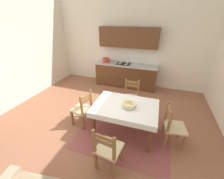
{
  "coord_description": "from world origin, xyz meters",
  "views": [
    {
      "loc": [
        1.19,
        -2.58,
        2.46
      ],
      "look_at": [
        0.22,
        0.18,
        0.95
      ],
      "focal_mm": 22.25,
      "sensor_mm": 36.0,
      "label": 1
    }
  ],
  "objects_px": {
    "dining_chair_camera_side": "(108,149)",
    "dining_chair_kitchen_side": "(131,97)",
    "kitchen_cabinetry": "(126,65)",
    "dining_chair_window_side": "(173,127)",
    "dining_chair_tv_side": "(83,109)",
    "fruit_bowl": "(129,104)",
    "dining_table": "(125,110)"
  },
  "relations": [
    {
      "from": "dining_chair_window_side",
      "to": "fruit_bowl",
      "type": "bearing_deg",
      "value": -177.27
    },
    {
      "from": "kitchen_cabinetry",
      "to": "fruit_bowl",
      "type": "xyz_separation_m",
      "value": [
        0.72,
        -2.6,
        -0.04
      ]
    },
    {
      "from": "fruit_bowl",
      "to": "dining_chair_window_side",
      "type": "bearing_deg",
      "value": 2.73
    },
    {
      "from": "dining_chair_camera_side",
      "to": "dining_chair_window_side",
      "type": "xyz_separation_m",
      "value": [
        1.08,
        0.98,
        0.0
      ]
    },
    {
      "from": "dining_chair_camera_side",
      "to": "dining_chair_tv_side",
      "type": "relative_size",
      "value": 1.0
    },
    {
      "from": "dining_chair_kitchen_side",
      "to": "kitchen_cabinetry",
      "type": "bearing_deg",
      "value": 109.18
    },
    {
      "from": "dining_table",
      "to": "dining_chair_kitchen_side",
      "type": "distance_m",
      "value": 0.96
    },
    {
      "from": "dining_chair_camera_side",
      "to": "dining_chair_window_side",
      "type": "bearing_deg",
      "value": 42.28
    },
    {
      "from": "kitchen_cabinetry",
      "to": "dining_table",
      "type": "relative_size",
      "value": 1.65
    },
    {
      "from": "fruit_bowl",
      "to": "dining_chair_camera_side",
      "type": "bearing_deg",
      "value": -97.63
    },
    {
      "from": "dining_chair_kitchen_side",
      "to": "dining_chair_window_side",
      "type": "bearing_deg",
      "value": -39.66
    },
    {
      "from": "dining_chair_camera_side",
      "to": "dining_chair_tv_side",
      "type": "xyz_separation_m",
      "value": [
        -1.02,
        0.9,
        0.0
      ]
    },
    {
      "from": "kitchen_cabinetry",
      "to": "dining_chair_camera_side",
      "type": "distance_m",
      "value": 3.6
    },
    {
      "from": "dining_chair_camera_side",
      "to": "dining_chair_tv_side",
      "type": "distance_m",
      "value": 1.37
    },
    {
      "from": "dining_chair_window_side",
      "to": "dining_chair_camera_side",
      "type": "bearing_deg",
      "value": -137.72
    },
    {
      "from": "kitchen_cabinetry",
      "to": "fruit_bowl",
      "type": "relative_size",
      "value": 7.85
    },
    {
      "from": "dining_table",
      "to": "kitchen_cabinetry",
      "type": "bearing_deg",
      "value": 103.94
    },
    {
      "from": "dining_chair_tv_side",
      "to": "fruit_bowl",
      "type": "distance_m",
      "value": 1.21
    },
    {
      "from": "kitchen_cabinetry",
      "to": "dining_chair_window_side",
      "type": "xyz_separation_m",
      "value": [
        1.67,
        -2.55,
        -0.41
      ]
    },
    {
      "from": "dining_table",
      "to": "fruit_bowl",
      "type": "relative_size",
      "value": 4.74
    },
    {
      "from": "dining_chair_window_side",
      "to": "dining_chair_tv_side",
      "type": "bearing_deg",
      "value": -177.93
    },
    {
      "from": "kitchen_cabinetry",
      "to": "dining_chair_window_side",
      "type": "bearing_deg",
      "value": -56.78
    },
    {
      "from": "dining_chair_camera_side",
      "to": "dining_chair_kitchen_side",
      "type": "bearing_deg",
      "value": 90.67
    },
    {
      "from": "dining_table",
      "to": "fruit_bowl",
      "type": "distance_m",
      "value": 0.2
    },
    {
      "from": "dining_chair_kitchen_side",
      "to": "fruit_bowl",
      "type": "xyz_separation_m",
      "value": [
        0.15,
        -0.96,
        0.37
      ]
    },
    {
      "from": "dining_table",
      "to": "dining_chair_camera_side",
      "type": "bearing_deg",
      "value": -92.83
    },
    {
      "from": "fruit_bowl",
      "to": "dining_table",
      "type": "bearing_deg",
      "value": 165.06
    },
    {
      "from": "dining_chair_tv_side",
      "to": "dining_chair_kitchen_side",
      "type": "xyz_separation_m",
      "value": [
        1.0,
        0.99,
        0.0
      ]
    },
    {
      "from": "kitchen_cabinetry",
      "to": "dining_chair_window_side",
      "type": "distance_m",
      "value": 3.08
    },
    {
      "from": "dining_chair_window_side",
      "to": "dining_table",
      "type": "bearing_deg",
      "value": -178.63
    },
    {
      "from": "dining_chair_camera_side",
      "to": "fruit_bowl",
      "type": "height_order",
      "value": "dining_chair_camera_side"
    },
    {
      "from": "kitchen_cabinetry",
      "to": "dining_chair_tv_side",
      "type": "bearing_deg",
      "value": -99.34
    }
  ]
}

